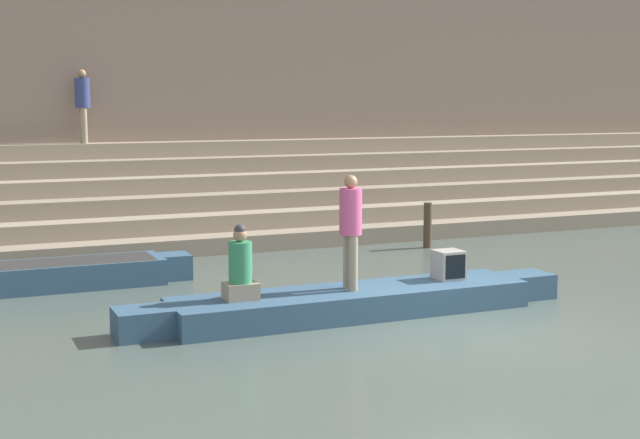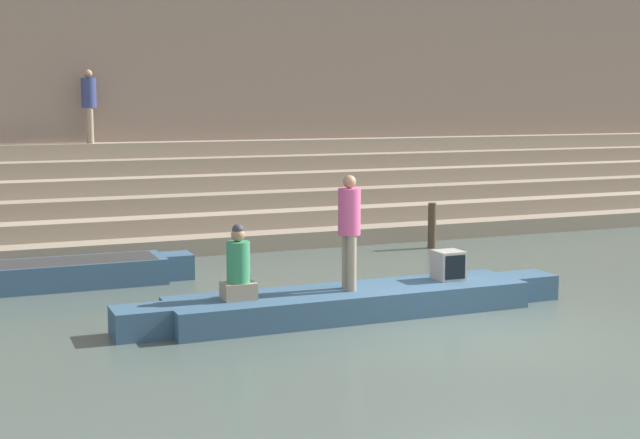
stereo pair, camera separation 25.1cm
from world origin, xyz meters
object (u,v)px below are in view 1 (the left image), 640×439
Objects in this scene: rowboat_main at (352,301)px; tv_set at (448,265)px; person_rowing at (240,269)px; mooring_post at (428,225)px; moored_boat_shore at (53,274)px; person_on_steps at (83,101)px; person_standing at (351,224)px.

tv_set is at bearing 0.56° from rowboat_main.
person_rowing reaches higher than mooring_post.
moored_boat_shore reaches higher than rowboat_main.
mooring_post is at bearing 55.30° from tv_set.
person_on_steps is (1.49, 5.95, 2.93)m from moored_boat_shore.
moored_boat_shore is at bearing 132.76° from rowboat_main.
person_rowing reaches higher than moored_boat_shore.
rowboat_main is 5.39m from moored_boat_shore.
moored_boat_shore is at bearing 139.57° from person_on_steps.
person_rowing is at bearing 173.57° from tv_set.
rowboat_main is 4.09× the size of person_on_steps.
person_on_steps reaches higher than moored_boat_shore.
person_rowing is 0.62× the size of person_on_steps.
person_on_steps is at bearing 143.51° from mooring_post.
rowboat_main is 7.14× the size of mooring_post.
person_standing is at bearing -43.89° from moored_boat_shore.
person_on_steps is (-4.08, 9.62, 2.55)m from tv_set.
person_rowing is at bearing -140.28° from mooring_post.
person_standing is 6.51m from mooring_post.
moored_boat_shore is 6.80m from person_on_steps.
rowboat_main is at bearing -130.27° from mooring_post.
tv_set is (1.75, 0.10, -0.76)m from person_standing.
mooring_post is 0.57× the size of person_on_steps.
person_standing is 5.49m from moored_boat_shore.
person_standing is 0.99× the size of person_on_steps.
person_standing is at bearing 175.33° from tv_set.
mooring_post reaches higher than tv_set.
rowboat_main is 1.48× the size of moored_boat_shore.
person_rowing is 0.23× the size of moored_boat_shore.
person_on_steps reaches higher than rowboat_main.
person_standing reaches higher than moored_boat_shore.
person_on_steps reaches higher than person_rowing.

